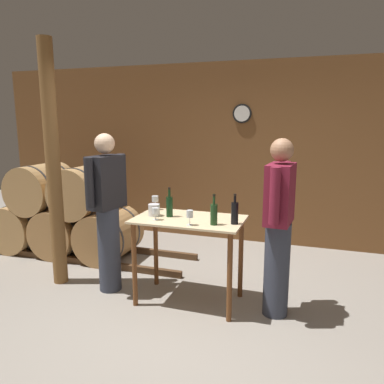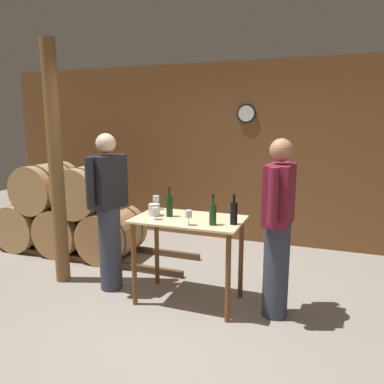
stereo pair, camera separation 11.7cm
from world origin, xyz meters
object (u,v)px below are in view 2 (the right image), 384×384
object	(u,v)px
wooden_post	(56,166)
wine_bottle_left	(213,214)
wine_bottle_center	(234,213)
person_host	(109,209)
wine_glass_near_center	(155,211)
person_visitor_with_scarf	(278,225)
ice_bucket	(154,210)
wine_glass_near_right	(189,214)
wine_glass_near_left	(156,199)
wine_bottle_far_left	(169,206)

from	to	relation	value
wooden_post	wine_bottle_left	size ratio (longest dim) A/B	9.21
wine_bottle_center	person_host	size ratio (longest dim) A/B	0.17
wine_glass_near_center	person_visitor_with_scarf	size ratio (longest dim) A/B	0.07
ice_bucket	wine_bottle_center	bearing A→B (deg)	-2.71
wine_glass_near_right	wine_glass_near_center	bearing A→B (deg)	168.92
wine_glass_near_right	ice_bucket	size ratio (longest dim) A/B	1.17
wine_glass_near_left	person_host	world-z (taller)	person_host
wine_glass_near_left	wine_glass_near_center	xyz separation A→B (m)	(0.18, -0.40, -0.03)
wine_bottle_far_left	wine_glass_near_left	xyz separation A→B (m)	(-0.26, 0.24, 0.00)
wooden_post	wine_glass_near_left	size ratio (longest dim) A/B	17.83
wine_bottle_left	ice_bucket	size ratio (longest dim) A/B	2.40
wooden_post	person_host	size ratio (longest dim) A/B	1.57
wine_bottle_left	wine_glass_near_left	xyz separation A→B (m)	(-0.77, 0.39, 0.00)
wine_glass_near_left	person_visitor_with_scarf	world-z (taller)	person_visitor_with_scarf
wooden_post	wine_bottle_left	world-z (taller)	wooden_post
wooden_post	wine_bottle_center	world-z (taller)	wooden_post
wine_glass_near_right	ice_bucket	distance (m)	0.51
wine_bottle_left	wine_glass_near_center	size ratio (longest dim) A/B	2.41
wine_glass_near_center	wine_bottle_center	bearing A→B (deg)	7.34
wine_bottle_left	wine_glass_near_left	size ratio (longest dim) A/B	1.94
wooden_post	wine_glass_near_left	xyz separation A→B (m)	(1.09, 0.27, -0.35)
ice_bucket	person_visitor_with_scarf	distance (m)	1.25
wine_bottle_left	wine_glass_near_left	bearing A→B (deg)	153.41
ice_bucket	person_host	bearing A→B (deg)	-179.80
wooden_post	wine_glass_near_right	distance (m)	1.71
wooden_post	wine_glass_near_right	xyz separation A→B (m)	(1.65, -0.20, -0.36)
wine_bottle_center	ice_bucket	distance (m)	0.85
wine_bottle_left	wine_glass_near_center	bearing A→B (deg)	-178.89
wine_glass_near_left	ice_bucket	size ratio (longest dim) A/B	1.24
wine_glass_near_left	person_host	distance (m)	0.52
wine_glass_near_center	wine_glass_near_right	distance (m)	0.39
wooden_post	wine_glass_near_center	xyz separation A→B (m)	(1.27, -0.13, -0.38)
wine_bottle_left	wine_bottle_center	bearing A→B (deg)	26.07
person_visitor_with_scarf	ice_bucket	bearing A→B (deg)	-178.78
wine_bottle_far_left	wine_glass_near_center	xyz separation A→B (m)	(-0.08, -0.16, -0.03)
wine_bottle_left	wine_glass_near_left	distance (m)	0.86
wine_glass_near_center	person_host	bearing A→B (deg)	167.61
ice_bucket	wine_glass_near_right	bearing A→B (deg)	-24.94
wine_bottle_center	wine_glass_near_right	bearing A→B (deg)	-155.92
wooden_post	wine_bottle_far_left	world-z (taller)	wooden_post
wine_bottle_center	wine_glass_near_left	xyz separation A→B (m)	(-0.95, 0.30, 0.00)
wine_bottle_far_left	wine_glass_near_left	bearing A→B (deg)	138.11
wine_bottle_center	wine_glass_near_center	bearing A→B (deg)	-172.66
wine_glass_near_center	person_host	xyz separation A→B (m)	(-0.62, 0.14, -0.06)
wine_bottle_center	person_host	xyz separation A→B (m)	(-1.39, 0.04, -0.09)
wooden_post	ice_bucket	size ratio (longest dim) A/B	22.10
wine_bottle_center	person_host	distance (m)	1.39
wine_bottle_left	wine_bottle_center	xyz separation A→B (m)	(0.18, 0.09, 0.00)
wine_glass_near_left	wine_bottle_center	bearing A→B (deg)	-17.44
wine_bottle_center	wine_glass_near_center	xyz separation A→B (m)	(-0.77, -0.10, -0.02)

